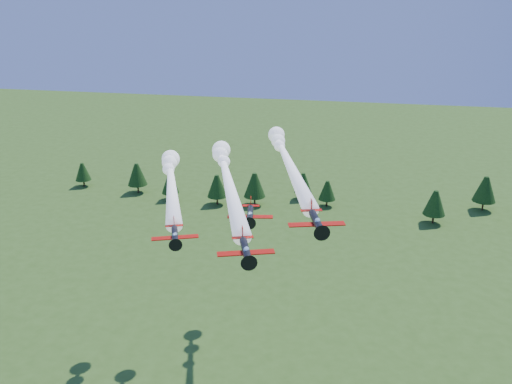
% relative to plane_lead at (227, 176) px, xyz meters
% --- Properties ---
extents(plane_lead, '(20.53, 50.22, 3.70)m').
position_rel_plane_lead_xyz_m(plane_lead, '(0.00, 0.00, 0.00)').
color(plane_lead, black).
rests_on(plane_lead, ground).
extents(plane_left, '(18.71, 41.46, 3.70)m').
position_rel_plane_lead_xyz_m(plane_left, '(-11.42, 3.18, -2.47)').
color(plane_left, black).
rests_on(plane_left, ground).
extents(plane_right, '(19.98, 54.35, 3.70)m').
position_rel_plane_lead_xyz_m(plane_right, '(8.51, 13.92, -0.48)').
color(plane_right, black).
rests_on(plane_right, ground).
extents(plane_slot, '(7.22, 7.89, 2.52)m').
position_rel_plane_lead_xyz_m(plane_slot, '(6.25, -10.27, -2.42)').
color(plane_slot, black).
rests_on(plane_slot, ground).
extents(treeline, '(173.26, 22.19, 11.96)m').
position_rel_plane_lead_xyz_m(treeline, '(13.23, 92.34, -34.00)').
color(treeline, '#382314').
rests_on(treeline, ground).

